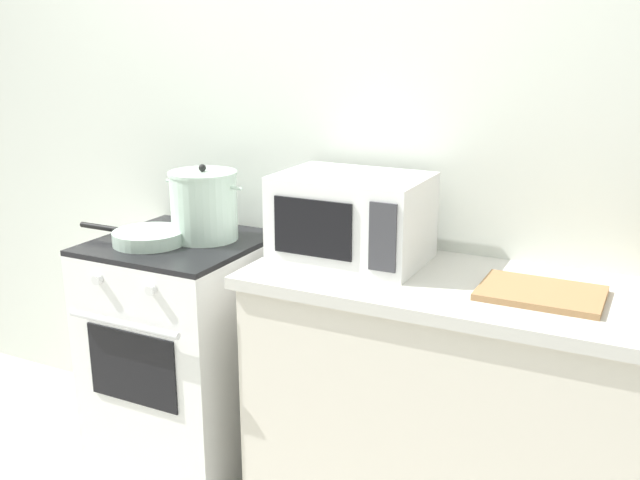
% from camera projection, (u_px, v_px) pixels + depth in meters
% --- Properties ---
extents(back_wall, '(4.40, 0.10, 2.50)m').
position_uv_depth(back_wall, '(374.00, 153.00, 2.66)').
color(back_wall, silver).
rests_on(back_wall, ground_plane).
extents(lower_cabinet_right, '(1.64, 0.56, 0.88)m').
position_uv_depth(lower_cabinet_right, '(498.00, 427.00, 2.33)').
color(lower_cabinet_right, beige).
rests_on(lower_cabinet_right, ground_plane).
extents(countertop_right, '(1.70, 0.60, 0.04)m').
position_uv_depth(countertop_right, '(509.00, 295.00, 2.20)').
color(countertop_right, beige).
rests_on(countertop_right, lower_cabinet_right).
extents(stove, '(0.60, 0.64, 0.92)m').
position_uv_depth(stove, '(184.00, 351.00, 2.84)').
color(stove, white).
rests_on(stove, ground_plane).
extents(stock_pot, '(0.34, 0.26, 0.29)m').
position_uv_depth(stock_pot, '(204.00, 205.00, 2.70)').
color(stock_pot, silver).
rests_on(stock_pot, stove).
extents(frying_pan, '(0.47, 0.27, 0.05)m').
position_uv_depth(frying_pan, '(148.00, 237.00, 2.67)').
color(frying_pan, silver).
rests_on(frying_pan, stove).
extents(microwave, '(0.50, 0.37, 0.30)m').
position_uv_depth(microwave, '(352.00, 218.00, 2.44)').
color(microwave, white).
rests_on(microwave, countertop_right).
extents(cutting_board, '(0.36, 0.26, 0.02)m').
position_uv_depth(cutting_board, '(541.00, 293.00, 2.13)').
color(cutting_board, '#997047').
rests_on(cutting_board, countertop_right).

